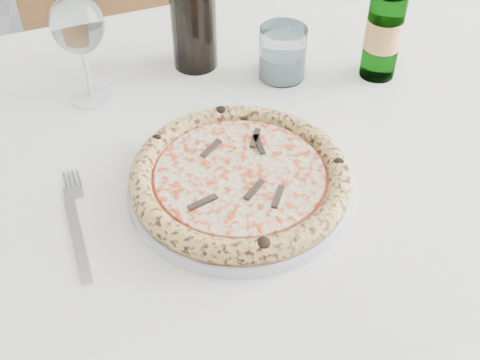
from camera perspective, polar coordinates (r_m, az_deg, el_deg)
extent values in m
cube|color=olive|center=(0.90, -1.68, 2.05)|extent=(1.56, 1.01, 0.04)
cube|color=white|center=(0.88, -1.71, 3.18)|extent=(1.62, 1.08, 0.01)
cube|color=white|center=(1.31, -6.46, 11.53)|extent=(1.53, 0.01, 0.22)
cylinder|color=olive|center=(1.63, 19.03, 4.03)|extent=(0.06, 0.06, 0.71)
cube|color=olive|center=(1.57, -9.98, 8.81)|extent=(0.50, 0.50, 0.04)
cylinder|color=olive|center=(1.89, -5.51, 7.16)|extent=(0.04, 0.04, 0.43)
cylinder|color=olive|center=(1.63, -0.85, 0.29)|extent=(0.04, 0.04, 0.43)
cylinder|color=olive|center=(1.83, -16.33, 4.05)|extent=(0.04, 0.04, 0.43)
cylinder|color=olive|center=(1.56, -13.34, -3.62)|extent=(0.04, 0.04, 0.43)
cylinder|color=silver|center=(0.80, 0.00, -0.68)|extent=(0.30, 0.30, 0.01)
torus|color=silver|center=(0.80, 0.00, -0.42)|extent=(0.30, 0.30, 0.01)
cylinder|color=tan|center=(0.79, 0.00, 0.00)|extent=(0.28, 0.28, 0.01)
torus|color=tan|center=(0.79, 0.00, 0.43)|extent=(0.29, 0.29, 0.03)
cylinder|color=#B6391C|center=(0.79, 0.00, 0.43)|extent=(0.24, 0.24, 0.00)
cylinder|color=#F9DFB4|center=(0.79, 0.00, 0.59)|extent=(0.22, 0.22, 0.00)
cube|color=black|center=(0.79, 1.99, 1.19)|extent=(0.04, 0.01, 0.00)
cube|color=black|center=(0.82, 0.82, 2.92)|extent=(0.03, 0.04, 0.00)
cube|color=black|center=(0.82, -3.16, 2.93)|extent=(0.03, 0.04, 0.00)
cube|color=black|center=(0.78, -2.39, 0.39)|extent=(0.04, 0.01, 0.00)
cube|color=black|center=(0.75, -1.00, -1.71)|extent=(0.03, 0.04, 0.00)
cube|color=black|center=(0.75, 3.73, -1.65)|extent=(0.03, 0.04, 0.00)
cube|color=#9B9B9B|center=(0.77, -15.11, -5.51)|extent=(0.03, 0.15, 0.00)
cube|color=#9B9B9B|center=(0.83, -15.53, -1.10)|extent=(0.03, 0.02, 0.00)
cylinder|color=#9B9B9B|center=(0.85, -16.27, 0.05)|extent=(0.00, 0.04, 0.00)
cylinder|color=#9B9B9B|center=(0.85, -15.86, 0.12)|extent=(0.00, 0.04, 0.00)
cylinder|color=#9B9B9B|center=(0.85, -15.45, 0.20)|extent=(0.00, 0.04, 0.00)
cylinder|color=#9B9B9B|center=(0.85, -15.04, 0.27)|extent=(0.00, 0.04, 0.00)
cylinder|color=silver|center=(1.00, -13.86, 7.68)|extent=(0.07, 0.07, 0.00)
cylinder|color=silver|center=(0.98, -14.31, 9.91)|extent=(0.01, 0.01, 0.09)
ellipsoid|color=silver|center=(0.94, -15.19, 14.12)|extent=(0.08, 0.08, 0.09)
cylinder|color=silver|center=(1.01, 4.06, 11.93)|extent=(0.08, 0.08, 0.09)
cylinder|color=silver|center=(1.02, 4.00, 10.91)|extent=(0.07, 0.07, 0.04)
cylinder|color=#266C26|center=(1.02, 13.40, 13.16)|extent=(0.06, 0.06, 0.15)
cylinder|color=#F2E37B|center=(1.02, 13.44, 13.38)|extent=(0.06, 0.06, 0.05)
cylinder|color=black|center=(1.01, -4.50, 16.08)|extent=(0.07, 0.07, 0.21)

